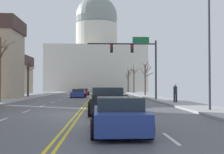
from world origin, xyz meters
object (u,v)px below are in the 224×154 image
object	(u,v)px
street_lamp_right	(205,29)
sedan_oncoming_00	(79,93)
signal_gantry	(137,55)
sedan_near_03	(119,116)
sedan_near_00	(106,96)
sedan_near_01	(105,99)
pickup_truck_near_02	(108,102)
sedan_oncoming_01	(83,92)
pedestrian_00	(175,92)

from	to	relation	value
street_lamp_right	sedan_oncoming_00	bearing A→B (deg)	112.10
signal_gantry	sedan_near_03	size ratio (longest dim) A/B	1.83
signal_gantry	sedan_oncoming_00	bearing A→B (deg)	129.80
signal_gantry	sedan_oncoming_00	world-z (taller)	signal_gantry
street_lamp_right	sedan_near_00	distance (m)	14.19
sedan_near_01	pickup_truck_near_02	size ratio (longest dim) A/B	0.81
signal_gantry	sedan_oncoming_01	bearing A→B (deg)	111.00
sedan_oncoming_00	sedan_oncoming_01	size ratio (longest dim) A/B	0.91
signal_gantry	sedan_near_01	bearing A→B (deg)	-111.65
sedan_near_03	sedan_oncoming_00	xyz separation A→B (m)	(-3.75, 32.11, -0.03)
sedan_oncoming_00	signal_gantry	bearing A→B (deg)	-50.20
pickup_truck_near_02	sedan_near_03	size ratio (longest dim) A/B	1.22
street_lamp_right	sedan_near_03	world-z (taller)	street_lamp_right
signal_gantry	pickup_truck_near_02	size ratio (longest dim) A/B	1.51
sedan_near_03	sedan_oncoming_00	world-z (taller)	sedan_near_03
street_lamp_right	sedan_near_00	size ratio (longest dim) A/B	2.03
signal_gantry	sedan_near_01	xyz separation A→B (m)	(-3.76, -9.47, -4.57)
sedan_near_01	sedan_oncoming_00	bearing A→B (deg)	100.86
sedan_near_01	sedan_near_03	xyz separation A→B (m)	(0.27, -13.94, -0.02)
sedan_near_01	sedan_oncoming_00	world-z (taller)	sedan_near_01
sedan_oncoming_01	pedestrian_00	bearing A→B (deg)	-68.56
pickup_truck_near_02	sedan_oncoming_01	size ratio (longest dim) A/B	1.12
street_lamp_right	sedan_oncoming_00	xyz separation A→B (m)	(-9.72, 23.94, -4.71)
sedan_near_00	pickup_truck_near_02	world-z (taller)	pickup_truck_near_02
pedestrian_00	street_lamp_right	bearing A→B (deg)	-91.80
signal_gantry	pedestrian_00	world-z (taller)	signal_gantry
signal_gantry	pickup_truck_near_02	xyz separation A→B (m)	(-3.71, -16.02, -4.48)
pickup_truck_near_02	signal_gantry	bearing A→B (deg)	76.96
signal_gantry	sedan_oncoming_01	size ratio (longest dim) A/B	1.69
sedan_near_00	sedan_near_03	distance (m)	20.13
street_lamp_right	sedan_oncoming_01	xyz separation A→B (m)	(-9.65, 33.94, -4.72)
sedan_near_03	signal_gantry	bearing A→B (deg)	81.51
sedan_oncoming_00	sedan_oncoming_01	xyz separation A→B (m)	(0.07, 10.00, -0.00)
street_lamp_right	sedan_near_01	distance (m)	9.69
sedan_near_00	signal_gantry	bearing A→B (deg)	42.78
sedan_near_01	signal_gantry	bearing A→B (deg)	68.35
sedan_near_00	pedestrian_00	size ratio (longest dim) A/B	2.58
sedan_near_00	sedan_near_01	distance (m)	6.19
sedan_oncoming_00	sedan_oncoming_01	world-z (taller)	sedan_oncoming_00
street_lamp_right	pickup_truck_near_02	world-z (taller)	street_lamp_right
pickup_truck_near_02	sedan_oncoming_00	distance (m)	24.97
sedan_near_03	street_lamp_right	bearing A→B (deg)	53.84
signal_gantry	sedan_oncoming_00	xyz separation A→B (m)	(-7.25, 8.70, -4.62)
street_lamp_right	sedan_oncoming_01	bearing A→B (deg)	105.87
pickup_truck_near_02	pedestrian_00	distance (m)	11.45
sedan_near_03	pedestrian_00	bearing A→B (deg)	69.66
signal_gantry	street_lamp_right	distance (m)	15.45
pickup_truck_near_02	street_lamp_right	bearing A→B (deg)	7.17
sedan_near_01	sedan_near_00	bearing A→B (deg)	88.06
street_lamp_right	sedan_oncoming_01	world-z (taller)	street_lamp_right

